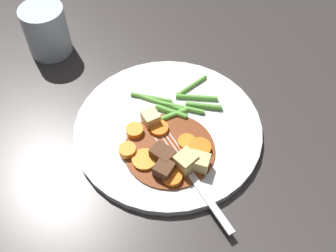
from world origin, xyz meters
The scene contains 25 objects.
ground_plane centered at (0.00, 0.00, 0.00)m, with size 3.00×3.00×0.00m, color #383330.
dinner_plate centered at (0.00, 0.00, 0.01)m, with size 0.28×0.28×0.01m, color white.
stew_sauce centered at (0.04, 0.01, 0.01)m, with size 0.13×0.13×0.00m, color brown.
carrot_slice_0 centered at (0.03, 0.05, 0.02)m, with size 0.03×0.03×0.01m, color orange.
carrot_slice_1 centered at (0.02, -0.05, 0.02)m, with size 0.03×0.03×0.01m, color orange.
carrot_slice_2 centered at (0.09, 0.02, 0.02)m, with size 0.03×0.03×0.01m, color orange.
carrot_slice_3 centered at (0.06, -0.05, 0.02)m, with size 0.02×0.02×0.01m, color orange.
carrot_slice_4 centered at (0.03, 0.03, 0.02)m, with size 0.03×0.03×0.01m, color orange.
carrot_slice_5 centered at (0.07, -0.02, 0.02)m, with size 0.04×0.04×0.01m, color orange.
carrot_slice_6 centered at (0.01, -0.01, 0.02)m, with size 0.03×0.03×0.01m, color orange.
potato_chunk_0 centered at (0.07, 0.04, 0.03)m, with size 0.03×0.02×0.03m, color #E5CC7A.
potato_chunk_1 centered at (0.00, -0.03, 0.02)m, with size 0.02×0.02×0.02m, color #EAD68C.
potato_chunk_2 centered at (0.06, 0.06, 0.02)m, with size 0.02×0.03×0.02m, color #E5CC7A.
meat_chunk_0 centered at (0.06, 0.01, 0.02)m, with size 0.02×0.03×0.02m, color #56331E.
meat_chunk_1 centered at (0.08, 0.01, 0.02)m, with size 0.02×0.02×0.02m, color #56331E.
green_bean_0 centered at (-0.02, 0.00, 0.02)m, with size 0.01×0.01×0.06m, color #66AD42.
green_bean_1 centered at (-0.03, 0.00, 0.02)m, with size 0.01×0.01×0.05m, color #599E38.
green_bean_2 centered at (-0.05, 0.05, 0.02)m, with size 0.01×0.01×0.06m, color #599E38.
green_bean_3 centered at (-0.09, 0.02, 0.02)m, with size 0.01×0.01×0.06m, color #66AD42.
green_bean_4 centered at (-0.04, 0.01, 0.02)m, with size 0.01×0.01×0.07m, color #66AD42.
green_bean_5 centered at (-0.04, -0.02, 0.02)m, with size 0.01×0.01×0.08m, color #66AD42.
green_bean_6 centered at (-0.06, 0.03, 0.02)m, with size 0.01×0.01×0.07m, color #66AD42.
green_bean_7 centered at (-0.05, -0.04, 0.02)m, with size 0.01×0.01×0.07m, color #599E38.
fork centered at (0.08, 0.05, 0.01)m, with size 0.14×0.13×0.00m.
water_glass centered at (-0.14, -0.24, 0.04)m, with size 0.08×0.08×0.09m, color silver.
Camera 1 is at (0.37, 0.08, 0.50)m, focal length 43.13 mm.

